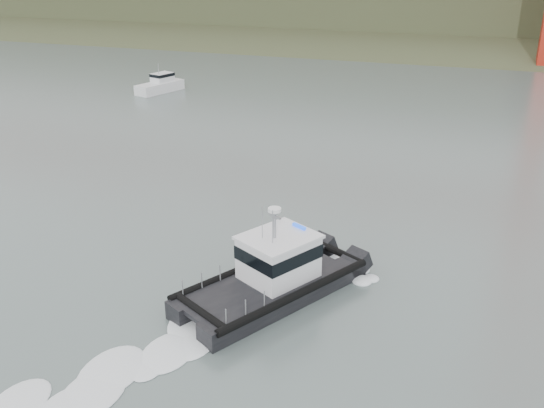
{
  "coord_description": "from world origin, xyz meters",
  "views": [
    {
      "loc": [
        10.2,
        -20.51,
        15.59
      ],
      "look_at": [
        -0.3,
        9.04,
        2.4
      ],
      "focal_mm": 40.0,
      "sensor_mm": 36.0,
      "label": 1
    }
  ],
  "objects": [
    {
      "name": "patrol_boat",
      "position": [
        1.73,
        3.62,
        1.2
      ],
      "size": [
        7.85,
        10.36,
        4.78
      ],
      "rotation": [
        0.0,
        0.0,
        -0.5
      ],
      "color": "black",
      "rests_on": "ground"
    },
    {
      "name": "ground",
      "position": [
        0.0,
        0.0,
        0.0
      ],
      "size": [
        400.0,
        400.0,
        0.0
      ],
      "primitive_type": "plane",
      "color": "#4B5956",
      "rests_on": "ground"
    },
    {
      "name": "motorboat",
      "position": [
        -26.19,
        42.46,
        0.85
      ],
      "size": [
        3.8,
        6.53,
        3.41
      ],
      "rotation": [
        0.0,
        0.0,
        -0.3
      ],
      "color": "silver",
      "rests_on": "ground"
    }
  ]
}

